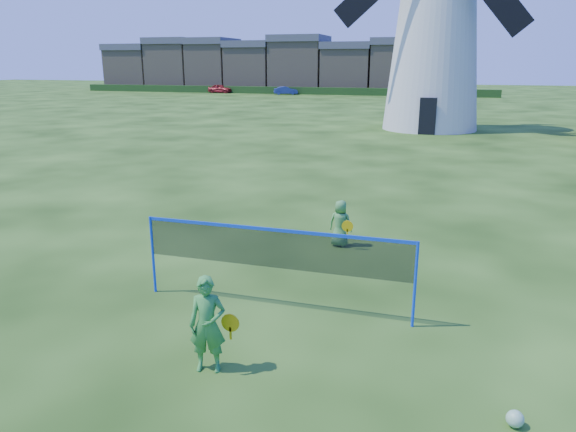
% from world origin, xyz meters
% --- Properties ---
extents(ground, '(220.00, 220.00, 0.00)m').
position_xyz_m(ground, '(0.00, 0.00, 0.00)').
color(ground, black).
rests_on(ground, ground).
extents(windmill, '(12.58, 6.25, 18.35)m').
position_xyz_m(windmill, '(1.66, 28.70, 6.57)').
color(windmill, silver).
rests_on(windmill, ground).
extents(badminton_net, '(5.05, 0.05, 1.55)m').
position_xyz_m(badminton_net, '(0.24, -0.48, 1.14)').
color(badminton_net, blue).
rests_on(badminton_net, ground).
extents(player_girl, '(0.72, 0.47, 1.47)m').
position_xyz_m(player_girl, '(-0.04, -2.72, 0.74)').
color(player_girl, '#388D39').
rests_on(player_girl, ground).
extents(player_boy, '(0.66, 0.44, 1.16)m').
position_xyz_m(player_boy, '(0.70, 3.29, 0.58)').
color(player_boy, '#498D44').
rests_on(player_boy, ground).
extents(play_ball, '(0.22, 0.22, 0.22)m').
position_xyz_m(play_ball, '(4.17, -2.79, 0.11)').
color(play_ball, green).
rests_on(play_ball, ground).
extents(terraced_houses, '(50.45, 8.40, 8.29)m').
position_xyz_m(terraced_houses, '(-26.94, 72.00, 3.93)').
color(terraced_houses, '#8C785D').
rests_on(terraced_houses, ground).
extents(hedge, '(62.00, 0.80, 1.00)m').
position_xyz_m(hedge, '(-22.00, 66.00, 0.50)').
color(hedge, '#193814').
rests_on(hedge, ground).
extents(car_left, '(3.84, 1.92, 1.26)m').
position_xyz_m(car_left, '(-30.21, 65.67, 0.63)').
color(car_left, maroon).
rests_on(car_left, ground).
extents(car_right, '(3.59, 2.28, 1.12)m').
position_xyz_m(car_right, '(-19.70, 64.61, 0.56)').
color(car_right, navy).
rests_on(car_right, ground).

